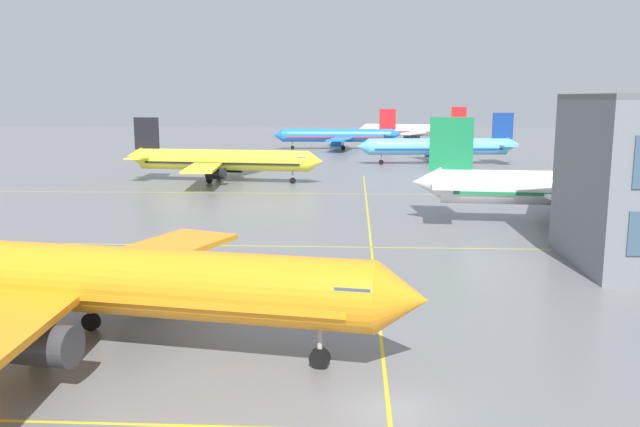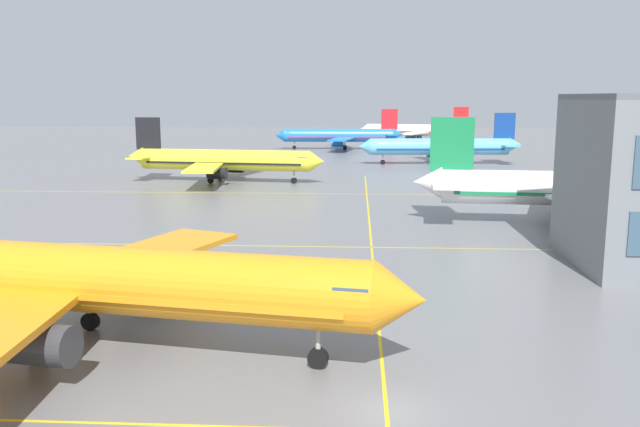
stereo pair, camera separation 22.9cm
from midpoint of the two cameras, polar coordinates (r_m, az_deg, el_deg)
The scene contains 8 objects.
ground_plane at distance 32.90m, azimuth 5.95°, elevation -16.54°, with size 600.00×600.00×0.00m, color slate.
airliner_front_gate at distance 41.10m, azimuth -19.52°, elevation -5.38°, with size 39.24×33.46×12.22m.
airliner_second_row at distance 81.77m, azimuth 21.97°, elevation 1.95°, with size 39.85×34.24×12.38m.
airliner_third_row at distance 116.84m, azimuth -8.37°, elevation 4.58°, with size 35.86×30.70×11.15m.
airliner_far_left_stand at distance 148.54m, azimuth 10.49°, elevation 5.68°, with size 36.27×31.18×11.27m.
airliner_far_right_stand at distance 188.66m, azimuth 1.78°, elevation 6.74°, with size 36.48×31.52×11.36m.
airliner_distant_taxiway at distance 219.24m, azimuth 8.33°, elevation 7.12°, with size 36.93×31.43×11.60m.
taxiway_markings at distance 65.65m, azimuth 4.58°, elevation -2.93°, with size 133.95×120.68×0.01m.
Camera 2 is at (-1.49, -29.39, 14.68)m, focal length 37.06 mm.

